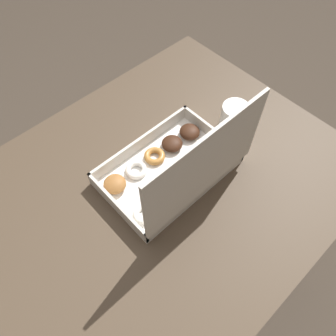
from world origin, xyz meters
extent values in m
plane|color=#42382D|center=(0.00, 0.00, 0.00)|extent=(8.00, 8.00, 0.00)
cube|color=#4C3D2D|center=(0.00, 0.00, 0.75)|extent=(1.01, 0.79, 0.03)
cylinder|color=#4C3D2D|center=(-0.46, -0.35, 0.37)|extent=(0.06, 0.06, 0.74)
cylinder|color=#4C3D2D|center=(-0.46, 0.35, 0.37)|extent=(0.06, 0.06, 0.74)
cube|color=white|center=(-0.05, -0.01, 0.77)|extent=(0.34, 0.23, 0.01)
cube|color=beige|center=(-0.05, -0.12, 0.80)|extent=(0.34, 0.01, 0.04)
cube|color=beige|center=(-0.05, 0.10, 0.80)|extent=(0.34, 0.01, 0.04)
cube|color=beige|center=(-0.22, -0.01, 0.80)|extent=(0.01, 0.23, 0.04)
cube|color=beige|center=(0.12, -0.01, 0.80)|extent=(0.01, 0.23, 0.04)
cube|color=beige|center=(-0.05, 0.11, 0.93)|extent=(0.34, 0.01, 0.22)
ellipsoid|color=#381E11|center=(-0.18, -0.06, 0.79)|extent=(0.06, 0.06, 0.03)
ellipsoid|color=#381E11|center=(-0.11, -0.06, 0.79)|extent=(0.06, 0.06, 0.03)
torus|color=#B77A38|center=(-0.05, -0.07, 0.78)|extent=(0.06, 0.06, 0.02)
torus|color=white|center=(0.01, -0.07, 0.78)|extent=(0.06, 0.06, 0.02)
ellipsoid|color=#9E6633|center=(0.08, -0.07, 0.79)|extent=(0.06, 0.06, 0.03)
torus|color=tan|center=(-0.18, 0.04, 0.78)|extent=(0.06, 0.06, 0.01)
torus|color=#9E6633|center=(-0.11, 0.04, 0.78)|extent=(0.06, 0.06, 0.02)
torus|color=#381E11|center=(-0.05, 0.04, 0.78)|extent=(0.06, 0.06, 0.01)
ellipsoid|color=white|center=(0.02, 0.04, 0.79)|extent=(0.06, 0.06, 0.03)
torus|color=white|center=(0.08, 0.04, 0.78)|extent=(0.06, 0.06, 0.02)
cylinder|color=white|center=(-0.29, 0.00, 0.81)|extent=(0.08, 0.08, 0.08)
cylinder|color=black|center=(-0.29, 0.00, 0.85)|extent=(0.06, 0.06, 0.01)
camera|label=1|loc=(0.27, 0.33, 1.50)|focal=35.00mm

